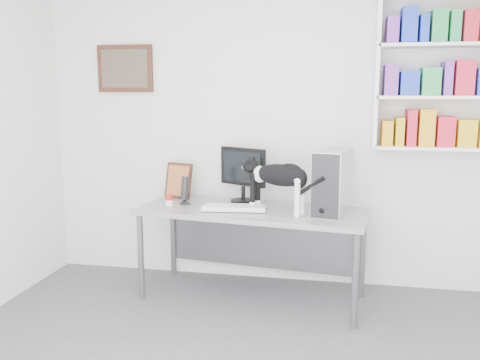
# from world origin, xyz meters

# --- Properties ---
(room) EXTENTS (4.01, 4.01, 2.70)m
(room) POSITION_xyz_m (0.00, 0.00, 1.35)
(room) COLOR #56575C
(room) RESTS_ON ground
(bookshelf) EXTENTS (1.03, 0.28, 1.24)m
(bookshelf) POSITION_xyz_m (1.40, 1.85, 1.85)
(bookshelf) COLOR white
(bookshelf) RESTS_ON room
(wall_art) EXTENTS (0.52, 0.04, 0.42)m
(wall_art) POSITION_xyz_m (-1.30, 1.97, 1.90)
(wall_art) COLOR #492717
(wall_art) RESTS_ON room
(desk) EXTENTS (1.90, 0.93, 0.76)m
(desk) POSITION_xyz_m (-0.05, 1.50, 0.38)
(desk) COLOR slate
(desk) RESTS_ON room
(monitor) EXTENTS (0.50, 0.39, 0.48)m
(monitor) POSITION_xyz_m (-0.17, 1.75, 1.00)
(monitor) COLOR black
(monitor) RESTS_ON desk
(keyboard) EXTENTS (0.52, 0.24, 0.04)m
(keyboard) POSITION_xyz_m (-0.18, 1.43, 0.78)
(keyboard) COLOR beige
(keyboard) RESTS_ON desk
(pc_tower) EXTENTS (0.32, 0.53, 0.49)m
(pc_tower) POSITION_xyz_m (0.58, 1.51, 1.01)
(pc_tower) COLOR #AAA9AE
(pc_tower) RESTS_ON desk
(speaker) EXTENTS (0.14, 0.14, 0.25)m
(speaker) POSITION_xyz_m (-0.64, 1.57, 0.88)
(speaker) COLOR black
(speaker) RESTS_ON desk
(leaning_print) EXTENTS (0.28, 0.18, 0.32)m
(leaning_print) POSITION_xyz_m (-0.77, 1.82, 0.92)
(leaning_print) COLOR #492717
(leaning_print) RESTS_ON desk
(soup_can) EXTENTS (0.07, 0.07, 0.09)m
(soup_can) POSITION_xyz_m (-0.75, 1.50, 0.80)
(soup_can) COLOR red
(soup_can) RESTS_ON desk
(cat) EXTENTS (0.67, 0.43, 0.40)m
(cat) POSITION_xyz_m (0.17, 1.41, 0.96)
(cat) COLOR black
(cat) RESTS_ON desk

